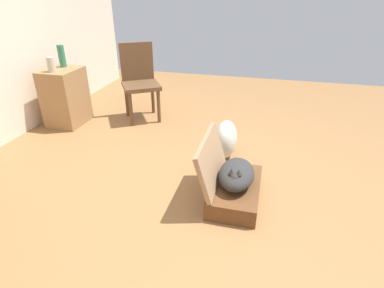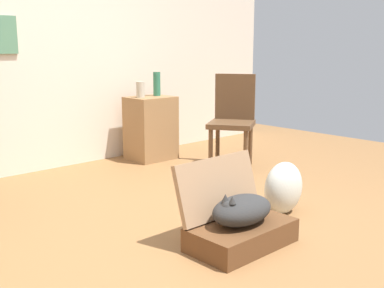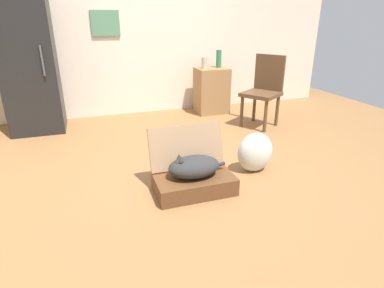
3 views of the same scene
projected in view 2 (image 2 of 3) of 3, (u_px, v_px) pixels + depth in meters
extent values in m
plane|color=olive|center=(195.00, 230.00, 3.24)|extent=(7.68, 7.68, 0.00)
cube|color=beige|center=(34.00, 38.00, 4.60)|extent=(6.40, 0.12, 2.60)
cube|color=brown|center=(241.00, 235.00, 2.96)|extent=(0.67, 0.39, 0.15)
cube|color=#9B7756|center=(218.00, 187.00, 3.06)|extent=(0.67, 0.15, 0.38)
ellipsoid|color=#2D2D2D|center=(242.00, 210.00, 2.93)|extent=(0.44, 0.28, 0.18)
sphere|color=#2D2D2D|center=(229.00, 209.00, 2.84)|extent=(0.10, 0.10, 0.10)
cone|color=#2D2D2D|center=(232.00, 200.00, 2.81)|extent=(0.05, 0.05, 0.05)
cone|color=#2D2D2D|center=(225.00, 198.00, 2.85)|extent=(0.05, 0.05, 0.05)
cylinder|color=#2D2D2D|center=(257.00, 208.00, 3.10)|extent=(0.20, 0.03, 0.07)
ellipsoid|color=silver|center=(284.00, 188.00, 3.53)|extent=(0.36, 0.22, 0.39)
cube|color=olive|center=(151.00, 128.00, 5.22)|extent=(0.48, 0.39, 0.69)
cylinder|color=#B7AD99|center=(140.00, 90.00, 5.07)|extent=(0.09, 0.09, 0.17)
cylinder|color=#2D7051|center=(157.00, 84.00, 5.23)|extent=(0.08, 0.08, 0.26)
cylinder|color=brown|center=(211.00, 150.00, 4.75)|extent=(0.04, 0.04, 0.42)
cylinder|color=brown|center=(246.00, 152.00, 4.67)|extent=(0.04, 0.04, 0.42)
cylinder|color=brown|center=(218.00, 143.00, 5.09)|extent=(0.04, 0.04, 0.42)
cylinder|color=brown|center=(250.00, 145.00, 5.01)|extent=(0.04, 0.04, 0.42)
cube|color=brown|center=(231.00, 124.00, 4.83)|extent=(0.61, 0.61, 0.05)
cube|color=brown|center=(235.00, 97.00, 4.97)|extent=(0.26, 0.37, 0.47)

